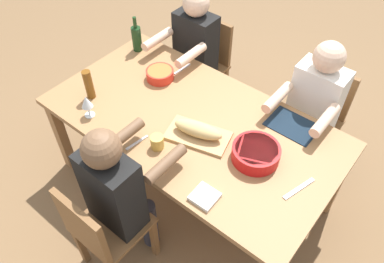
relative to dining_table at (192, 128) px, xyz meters
The scene contains 21 objects.
ground_plane 0.67m from the dining_table, ahead, with size 8.00×8.00×0.00m, color brown.
dining_table is the anchor object (origin of this frame).
chair_near_center 0.88m from the dining_table, 90.00° to the right, with size 0.40×0.40×0.85m.
diner_near_center 0.67m from the dining_table, 90.00° to the right, with size 0.41×0.53×1.20m.
chair_far_right 1.03m from the dining_table, 57.66° to the left, with size 0.40×0.40×0.85m.
diner_far_right 0.86m from the dining_table, 51.13° to the left, with size 0.41×0.53×1.20m.
chair_far_left 1.03m from the dining_table, 122.34° to the left, with size 0.40×0.40×0.85m.
diner_far_left 0.86m from the dining_table, 128.87° to the left, with size 0.41×0.53×1.20m.
serving_bowl_fruit 0.51m from the dining_table, 157.50° to the left, with size 0.20×0.20×0.07m.
serving_bowl_salad 0.52m from the dining_table, ahead, with size 0.29×0.29×0.09m.
cutting_board 0.17m from the dining_table, 36.30° to the right, with size 0.40×0.22×0.02m, color tan.
bread_loaf 0.20m from the dining_table, 36.30° to the right, with size 0.32×0.11×0.09m, color tan.
wine_bottle 0.93m from the dining_table, 157.63° to the left, with size 0.08×0.08×0.29m.
beer_bottle 0.77m from the dining_table, 159.21° to the right, with size 0.06×0.06×0.22m, color brown.
wine_glass 0.71m from the dining_table, 144.72° to the right, with size 0.08×0.08×0.17m.
cup_near_center 0.34m from the dining_table, 93.29° to the right, with size 0.08×0.08×0.09m, color gold.
fork_near_center 0.41m from the dining_table, 110.48° to the right, with size 0.02×0.17×0.01m, color silver.
placemat_far_right 0.66m from the dining_table, 34.65° to the left, with size 0.32×0.23×0.01m, color #142333.
fork_far_left 0.56m from the dining_table, 137.03° to the left, with size 0.02×0.17×0.01m, color silver.
carving_knife 0.82m from the dining_table, ahead, with size 0.23×0.02×0.01m, color silver.
napkin_stack 0.62m from the dining_table, 44.28° to the right, with size 0.14×0.14×0.02m, color white.
Camera 1 is at (1.13, -1.38, 2.54)m, focal length 35.63 mm.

